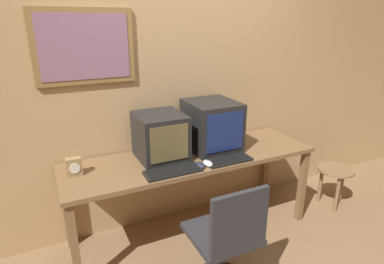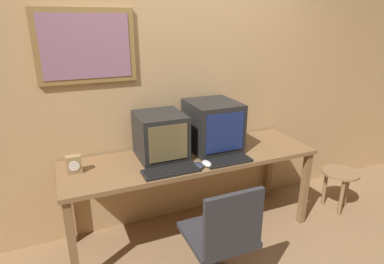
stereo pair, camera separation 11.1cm
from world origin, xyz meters
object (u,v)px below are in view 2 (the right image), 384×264
(keyboard_main, at_px, (171,171))
(office_chair, at_px, (221,248))
(mouse_near_keyboard, at_px, (207,164))
(monitor_left, at_px, (160,136))
(monitor_right, at_px, (213,126))
(side_stool, at_px, (339,180))
(keyboard_side, at_px, (228,161))
(mouse_far_corner, at_px, (199,165))
(desk_clock, at_px, (74,165))

(keyboard_main, xyz_separation_m, office_chair, (0.17, -0.50, -0.38))
(keyboard_main, relative_size, mouse_near_keyboard, 3.65)
(monitor_left, bearing_deg, mouse_near_keyboard, -48.04)
(monitor_right, height_order, side_stool, monitor_right)
(keyboard_side, bearing_deg, monitor_left, 145.90)
(mouse_near_keyboard, relative_size, side_stool, 0.29)
(mouse_near_keyboard, height_order, mouse_far_corner, mouse_near_keyboard)
(monitor_right, distance_m, keyboard_main, 0.61)
(keyboard_side, distance_m, side_stool, 1.37)
(monitor_right, bearing_deg, mouse_far_corner, -130.90)
(monitor_left, xyz_separation_m, mouse_near_keyboard, (0.28, -0.31, -0.17))
(office_chair, xyz_separation_m, side_stool, (1.60, 0.50, -0.06))
(desk_clock, bearing_deg, office_chair, -42.88)
(keyboard_side, height_order, desk_clock, desk_clock)
(monitor_left, bearing_deg, office_chair, -79.50)
(mouse_near_keyboard, xyz_separation_m, side_stool, (1.48, 0.00, -0.45))
(keyboard_main, xyz_separation_m, keyboard_side, (0.48, -0.01, 0.00))
(side_stool, bearing_deg, office_chair, -162.58)
(keyboard_side, relative_size, desk_clock, 2.79)
(mouse_near_keyboard, xyz_separation_m, desk_clock, (-0.96, 0.27, 0.05))
(keyboard_main, relative_size, side_stool, 1.04)
(keyboard_main, distance_m, mouse_near_keyboard, 0.30)
(desk_clock, bearing_deg, mouse_far_corner, -16.94)
(keyboard_main, bearing_deg, monitor_right, 31.61)
(monitor_right, relative_size, office_chair, 0.52)
(mouse_near_keyboard, xyz_separation_m, mouse_far_corner, (-0.07, 0.00, -0.00))
(keyboard_main, relative_size, desk_clock, 3.13)
(monitor_right, bearing_deg, monitor_left, -179.87)
(monitor_right, height_order, keyboard_main, monitor_right)
(keyboard_main, distance_m, side_stool, 1.83)
(desk_clock, bearing_deg, monitor_right, 1.72)
(mouse_near_keyboard, bearing_deg, side_stool, 0.12)
(monitor_right, height_order, mouse_near_keyboard, monitor_right)
(keyboard_side, height_order, mouse_far_corner, mouse_far_corner)
(monitor_left, distance_m, office_chair, 0.99)
(side_stool, bearing_deg, keyboard_main, -179.99)
(keyboard_main, bearing_deg, keyboard_side, -0.93)
(mouse_far_corner, relative_size, desk_clock, 0.81)
(monitor_right, distance_m, keyboard_side, 0.37)
(side_stool, bearing_deg, mouse_far_corner, -179.92)
(monitor_left, distance_m, keyboard_side, 0.58)
(monitor_right, distance_m, mouse_near_keyboard, 0.41)
(mouse_far_corner, bearing_deg, side_stool, 0.08)
(keyboard_main, xyz_separation_m, mouse_far_corner, (0.23, -0.00, 0.00))
(monitor_right, relative_size, mouse_near_keyboard, 3.91)
(monitor_left, bearing_deg, monitor_right, 0.13)
(desk_clock, bearing_deg, side_stool, -6.32)
(monitor_left, distance_m, mouse_near_keyboard, 0.45)
(monitor_right, relative_size, keyboard_side, 1.20)
(desk_clock, distance_m, office_chair, 1.22)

